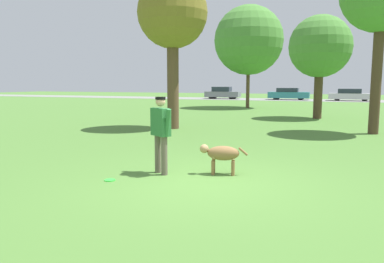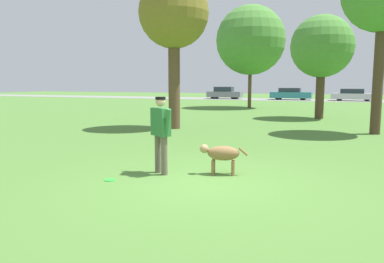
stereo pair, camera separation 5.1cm
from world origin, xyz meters
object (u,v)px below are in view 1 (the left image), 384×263
object	(u,v)px
parked_car_grey	(223,93)
parked_car_teal	(289,94)
tree_mid_center	(320,47)
frisbee	(110,180)
person	(161,128)
parked_car_silver	(351,95)
tree_far_left	(249,40)
tree_near_left	(172,15)
dog	(221,154)

from	to	relation	value
parked_car_grey	parked_car_teal	size ratio (longest dim) A/B	0.92
tree_mid_center	parked_car_grey	size ratio (longest dim) A/B	1.31
frisbee	parked_car_teal	xyz separation A→B (m)	(-0.93, 37.28, 0.65)
parked_car_grey	parked_car_teal	bearing A→B (deg)	-0.32
person	parked_car_silver	size ratio (longest dim) A/B	0.36
tree_far_left	tree_mid_center	size ratio (longest dim) A/B	1.41
tree_near_left	frisbee	bearing A→B (deg)	-74.55
frisbee	parked_car_teal	world-z (taller)	parked_car_teal
tree_far_left	tree_mid_center	world-z (taller)	tree_far_left
parked_car_silver	frisbee	bearing A→B (deg)	-96.23
frisbee	parked_car_grey	distance (m)	38.06
frisbee	person	bearing A→B (deg)	51.34
person	parked_car_silver	world-z (taller)	person
tree_far_left	tree_near_left	distance (m)	13.99
person	parked_car_grey	size ratio (longest dim) A/B	0.39
tree_far_left	dog	bearing A→B (deg)	-78.85
tree_near_left	parked_car_silver	distance (m)	30.15
tree_mid_center	parked_car_teal	size ratio (longest dim) A/B	1.21
parked_car_teal	dog	bearing A→B (deg)	-85.47
person	tree_far_left	xyz separation A→B (m)	(-2.93, 21.29, 4.10)
tree_near_left	parked_car_teal	bearing A→B (deg)	87.39
person	tree_mid_center	distance (m)	14.58
dog	tree_far_left	world-z (taller)	tree_far_left
person	tree_near_left	world-z (taller)	tree_near_left
dog	frisbee	distance (m)	2.32
tree_far_left	parked_car_teal	bearing A→B (deg)	85.10
tree_mid_center	tree_near_left	bearing A→B (deg)	-128.64
dog	parked_car_silver	xyz separation A→B (m)	(3.61, 35.76, 0.20)
person	tree_near_left	distance (m)	8.69
person	dog	distance (m)	1.37
frisbee	parked_car_silver	distance (m)	37.45
dog	parked_car_teal	xyz separation A→B (m)	(-2.82, 36.01, 0.23)
frisbee	parked_car_teal	size ratio (longest dim) A/B	0.05
tree_mid_center	parked_car_teal	distance (m)	22.89
tree_far_left	tree_near_left	bearing A→B (deg)	-90.13
parked_car_teal	tree_near_left	bearing A→B (deg)	-92.57
parked_car_silver	tree_mid_center	bearing A→B (deg)	-93.81
frisbee	parked_car_teal	bearing A→B (deg)	91.43
tree_far_left	frisbee	bearing A→B (deg)	-84.26
parked_car_teal	parked_car_silver	size ratio (longest dim) A/B	1.00
dog	frisbee	xyz separation A→B (m)	(-1.89, -1.27, -0.42)
person	tree_far_left	distance (m)	21.88
tree_far_left	person	bearing A→B (deg)	-82.18
parked_car_grey	parked_car_silver	size ratio (longest dim) A/B	0.92
frisbee	tree_near_left	bearing A→B (deg)	105.45
parked_car_grey	person	bearing A→B (deg)	-77.46
frisbee	tree_far_left	world-z (taller)	tree_far_left
dog	tree_near_left	xyz separation A→B (m)	(-4.15, 6.91, 4.18)
tree_mid_center	parked_car_grey	bearing A→B (deg)	118.05
person	parked_car_silver	distance (m)	36.48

